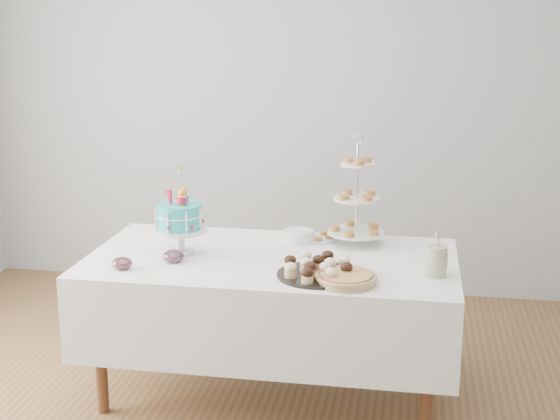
% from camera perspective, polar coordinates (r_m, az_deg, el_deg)
% --- Properties ---
extents(floor, '(5.00, 5.00, 0.00)m').
position_cam_1_polar(floor, '(4.12, -1.39, -14.99)').
color(floor, brown).
rests_on(floor, ground).
extents(walls, '(5.04, 4.04, 2.70)m').
position_cam_1_polar(walls, '(3.65, -1.52, 3.81)').
color(walls, '#A2A4A7').
rests_on(walls, floor).
extents(table, '(1.92, 1.02, 0.77)m').
position_cam_1_polar(table, '(4.15, -0.62, -6.44)').
color(table, silver).
rests_on(table, floor).
extents(birthday_cake, '(0.30, 0.30, 0.46)m').
position_cam_1_polar(birthday_cake, '(4.13, -7.34, -1.52)').
color(birthday_cake, white).
rests_on(birthday_cake, table).
extents(cupcake_tray, '(0.40, 0.40, 0.09)m').
position_cam_1_polar(cupcake_tray, '(3.78, 2.79, -4.21)').
color(cupcake_tray, black).
rests_on(cupcake_tray, table).
extents(pie, '(0.30, 0.30, 0.05)m').
position_cam_1_polar(pie, '(3.70, 4.85, -4.97)').
color(pie, tan).
rests_on(pie, table).
extents(tiered_stand, '(0.31, 0.31, 0.61)m').
position_cam_1_polar(tiered_stand, '(4.26, 5.64, 0.80)').
color(tiered_stand, silver).
rests_on(tiered_stand, table).
extents(plate_stack, '(0.17, 0.17, 0.07)m').
position_cam_1_polar(plate_stack, '(4.34, 1.41, -1.92)').
color(plate_stack, white).
rests_on(plate_stack, table).
extents(pastry_plate, '(0.21, 0.21, 0.03)m').
position_cam_1_polar(pastry_plate, '(4.39, 2.80, -1.99)').
color(pastry_plate, white).
rests_on(pastry_plate, table).
extents(jam_bowl_a, '(0.10, 0.10, 0.06)m').
position_cam_1_polar(jam_bowl_a, '(3.96, -11.49, -3.85)').
color(jam_bowl_a, silver).
rests_on(jam_bowl_a, table).
extents(jam_bowl_b, '(0.11, 0.11, 0.07)m').
position_cam_1_polar(jam_bowl_b, '(4.03, -7.79, -3.37)').
color(jam_bowl_b, silver).
rests_on(jam_bowl_b, table).
extents(utensil_pitcher, '(0.11, 0.10, 0.23)m').
position_cam_1_polar(utensil_pitcher, '(3.84, 11.36, -3.60)').
color(utensil_pitcher, beige).
rests_on(utensil_pitcher, table).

